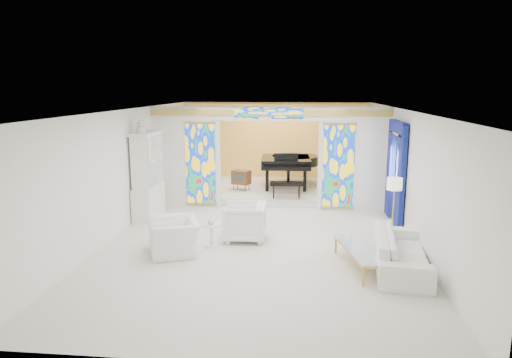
# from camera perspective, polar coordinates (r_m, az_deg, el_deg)

# --- Properties ---
(floor) EXTENTS (12.00, 12.00, 0.00)m
(floor) POSITION_cam_1_polar(r_m,az_deg,el_deg) (11.85, 0.89, -6.00)
(floor) COLOR silver
(floor) RESTS_ON ground
(ceiling) EXTENTS (7.00, 12.00, 0.02)m
(ceiling) POSITION_cam_1_polar(r_m,az_deg,el_deg) (11.32, 0.93, 8.65)
(ceiling) COLOR white
(ceiling) RESTS_ON wall_back
(wall_back) EXTENTS (7.00, 0.02, 3.00)m
(wall_back) POSITION_cam_1_polar(r_m,az_deg,el_deg) (17.42, 2.56, 4.62)
(wall_back) COLOR white
(wall_back) RESTS_ON floor
(wall_front) EXTENTS (7.00, 0.02, 3.00)m
(wall_front) POSITION_cam_1_polar(r_m,az_deg,el_deg) (5.72, -4.15, -9.43)
(wall_front) COLOR white
(wall_front) RESTS_ON floor
(wall_left) EXTENTS (0.02, 12.00, 3.00)m
(wall_left) POSITION_cam_1_polar(r_m,az_deg,el_deg) (12.28, -15.59, 1.40)
(wall_left) COLOR white
(wall_left) RESTS_ON floor
(wall_right) EXTENTS (0.02, 12.00, 3.00)m
(wall_right) POSITION_cam_1_polar(r_m,az_deg,el_deg) (11.74, 18.20, 0.80)
(wall_right) COLOR white
(wall_right) RESTS_ON floor
(partition_wall) EXTENTS (7.00, 0.22, 3.00)m
(partition_wall) POSITION_cam_1_polar(r_m,az_deg,el_deg) (13.43, 1.62, 3.29)
(partition_wall) COLOR white
(partition_wall) RESTS_ON floor
(stained_glass_left) EXTENTS (0.90, 0.04, 2.40)m
(stained_glass_left) POSITION_cam_1_polar(r_m,az_deg,el_deg) (13.67, -6.94, 1.86)
(stained_glass_left) COLOR gold
(stained_glass_left) RESTS_ON partition_wall
(stained_glass_right) EXTENTS (0.90, 0.04, 2.40)m
(stained_glass_right) POSITION_cam_1_polar(r_m,az_deg,el_deg) (13.39, 10.28, 1.56)
(stained_glass_right) COLOR gold
(stained_glass_right) RESTS_ON partition_wall
(stained_glass_transom) EXTENTS (2.00, 0.04, 0.34)m
(stained_glass_transom) POSITION_cam_1_polar(r_m,az_deg,el_deg) (13.21, 1.62, 8.25)
(stained_glass_transom) COLOR gold
(stained_glass_transom) RESTS_ON partition_wall
(alcove_platform) EXTENTS (6.80, 3.80, 0.18)m
(alcove_platform) POSITION_cam_1_polar(r_m,az_deg,el_deg) (15.78, 2.13, -1.27)
(alcove_platform) COLOR silver
(alcove_platform) RESTS_ON floor
(gold_curtain_back) EXTENTS (6.70, 0.10, 2.90)m
(gold_curtain_back) POSITION_cam_1_polar(r_m,az_deg,el_deg) (17.30, 2.53, 4.57)
(gold_curtain_back) COLOR gold
(gold_curtain_back) RESTS_ON wall_back
(chandelier) EXTENTS (0.48, 0.48, 0.30)m
(chandelier) POSITION_cam_1_polar(r_m,az_deg,el_deg) (15.32, 2.93, 7.64)
(chandelier) COLOR #BD9242
(chandelier) RESTS_ON ceiling
(blue_drapes) EXTENTS (0.14, 1.85, 2.65)m
(blue_drapes) POSITION_cam_1_polar(r_m,az_deg,el_deg) (12.38, 17.08, 1.76)
(blue_drapes) COLOR navy
(blue_drapes) RESTS_ON wall_right
(china_cabinet) EXTENTS (0.56, 1.46, 2.72)m
(china_cabinet) POSITION_cam_1_polar(r_m,az_deg,el_deg) (12.79, -13.38, 0.39)
(china_cabinet) COLOR white
(china_cabinet) RESTS_ON floor
(armchair_left) EXTENTS (1.36, 1.44, 0.75)m
(armchair_left) POSITION_cam_1_polar(r_m,az_deg,el_deg) (10.08, -10.20, -7.09)
(armchair_left) COLOR white
(armchair_left) RESTS_ON floor
(armchair_right) EXTENTS (1.00, 0.97, 0.88)m
(armchair_right) POSITION_cam_1_polar(r_m,az_deg,el_deg) (10.75, -1.44, -5.37)
(armchair_right) COLOR white
(armchair_right) RESTS_ON floor
(sofa) EXTENTS (1.26, 2.57, 0.72)m
(sofa) POSITION_cam_1_polar(r_m,az_deg,el_deg) (9.55, 17.72, -8.61)
(sofa) COLOR silver
(sofa) RESTS_ON floor
(side_table) EXTENTS (0.44, 0.44, 0.53)m
(side_table) POSITION_cam_1_polar(r_m,az_deg,el_deg) (10.39, -5.60, -6.57)
(side_table) COLOR white
(side_table) RESTS_ON floor
(vase) EXTENTS (0.21, 0.21, 0.18)m
(vase) POSITION_cam_1_polar(r_m,az_deg,el_deg) (10.31, -5.63, -5.14)
(vase) COLOR white
(vase) RESTS_ON side_table
(coffee_table) EXTENTS (0.95, 1.92, 0.41)m
(coffee_table) POSITION_cam_1_polar(r_m,az_deg,el_deg) (9.37, 12.90, -8.62)
(coffee_table) COLOR silver
(coffee_table) RESTS_ON floor
(floor_lamp) EXTENTS (0.37, 0.37, 1.46)m
(floor_lamp) POSITION_cam_1_polar(r_m,az_deg,el_deg) (11.21, 16.90, -0.93)
(floor_lamp) COLOR #BD9242
(floor_lamp) RESTS_ON floor
(grand_piano) EXTENTS (2.02, 3.17, 1.24)m
(grand_piano) POSITION_cam_1_polar(r_m,az_deg,el_deg) (15.77, 4.28, 2.13)
(grand_piano) COLOR black
(grand_piano) RESTS_ON alcove_platform
(tv_console) EXTENTS (0.67, 0.56, 0.66)m
(tv_console) POSITION_cam_1_polar(r_m,az_deg,el_deg) (15.16, -1.87, 0.22)
(tv_console) COLOR brown
(tv_console) RESTS_ON alcove_platform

